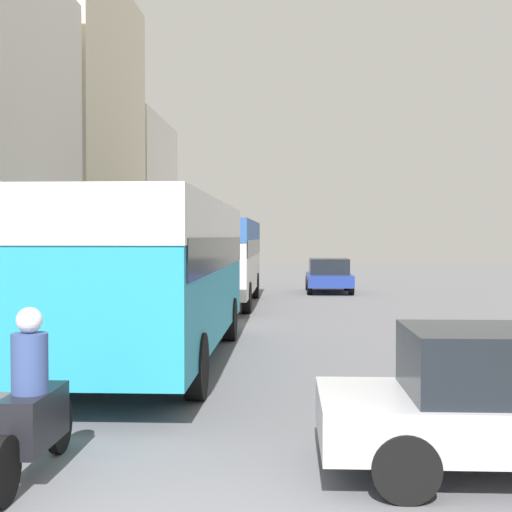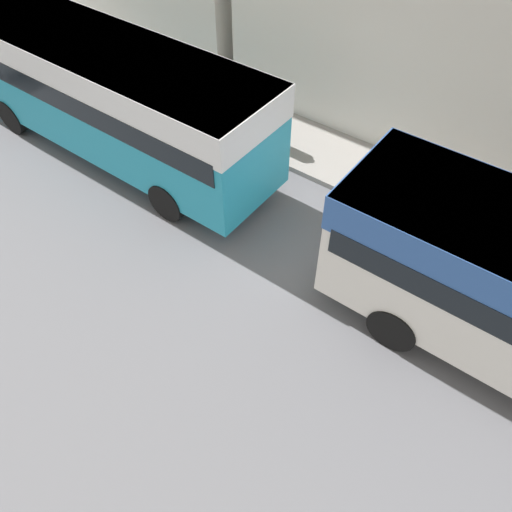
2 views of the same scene
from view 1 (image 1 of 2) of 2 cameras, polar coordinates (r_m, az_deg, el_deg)
The scene contains 8 objects.
building_far_terrace at distance 30.38m, azimuth -15.84°, elevation 8.97°, with size 5.45×9.83×12.77m.
building_end_row at distance 39.92m, azimuth -12.31°, elevation 4.33°, with size 6.97×9.29×8.79m.
bus_lead at distance 13.75m, azimuth -7.91°, elevation -0.20°, with size 2.57×9.84×3.10m.
bus_following at distance 25.41m, azimuth -2.91°, elevation 0.46°, with size 2.53×9.11×2.99m.
motorcycle_behind_lead at distance 7.64m, azimuth -17.46°, elevation -11.70°, with size 0.38×2.24×1.73m.
car_far_curb at distance 31.22m, azimuth 5.84°, elevation -1.51°, with size 1.96×4.03×1.49m.
pedestrian_near_curb at distance 17.44m, azimuth -14.67°, elevation -3.27°, with size 0.40×0.40×1.64m.
pedestrian_walking_away at distance 25.53m, azimuth -8.64°, elevation -1.50°, with size 0.41×0.41×1.82m.
Camera 1 is at (0.60, -4.98, 2.42)m, focal length 50.00 mm.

